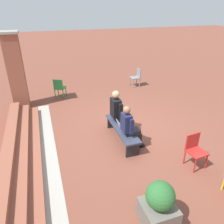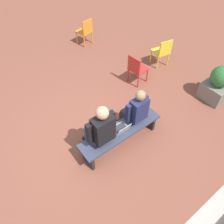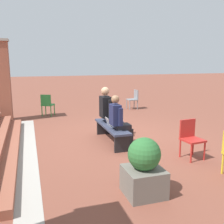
# 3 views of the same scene
# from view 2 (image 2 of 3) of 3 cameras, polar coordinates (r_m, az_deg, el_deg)

# --- Properties ---
(ground_plane) EXTENTS (60.00, 60.00, 0.00)m
(ground_plane) POSITION_cam_2_polar(r_m,az_deg,el_deg) (4.76, -3.54, -7.70)
(ground_plane) COLOR brown
(bench) EXTENTS (1.80, 0.44, 0.45)m
(bench) POSITION_cam_2_polar(r_m,az_deg,el_deg) (4.45, 2.23, -5.44)
(bench) COLOR #33384C
(bench) RESTS_ON ground
(person_student) EXTENTS (0.51, 0.64, 1.29)m
(person_student) POSITION_cam_2_polar(r_m,az_deg,el_deg) (4.39, 5.97, 0.37)
(person_student) COLOR #232328
(person_student) RESTS_ON ground
(person_adult) EXTENTS (0.58, 0.73, 1.41)m
(person_adult) POSITION_cam_2_polar(r_m,az_deg,el_deg) (4.01, -3.22, -4.55)
(person_adult) COLOR #384C75
(person_adult) RESTS_ON ground
(laptop) EXTENTS (0.32, 0.29, 0.21)m
(laptop) POSITION_cam_2_polar(r_m,az_deg,el_deg) (4.33, 2.40, -4.38)
(laptop) COLOR #9EA0A5
(laptop) RESTS_ON bench
(plastic_chair_foreground) EXTENTS (0.49, 0.49, 0.84)m
(plastic_chair_foreground) POSITION_cam_2_polar(r_m,az_deg,el_deg) (6.60, 13.04, 15.28)
(plastic_chair_foreground) COLOR gold
(plastic_chair_foreground) RESTS_ON ground
(plastic_chair_far_left) EXTENTS (0.49, 0.49, 0.84)m
(plastic_chair_far_left) POSITION_cam_2_polar(r_m,az_deg,el_deg) (7.53, -6.97, 20.42)
(plastic_chair_far_left) COLOR orange
(plastic_chair_far_left) RESTS_ON ground
(plastic_chair_by_pillar) EXTENTS (0.46, 0.46, 0.84)m
(plastic_chair_by_pillar) POSITION_cam_2_polar(r_m,az_deg,el_deg) (5.81, 6.42, 11.33)
(plastic_chair_by_pillar) COLOR red
(plastic_chair_by_pillar) RESTS_ON ground
(planter) EXTENTS (0.60, 0.60, 0.94)m
(planter) POSITION_cam_2_polar(r_m,az_deg,el_deg) (5.93, 25.98, 6.49)
(planter) COLOR #6B665B
(planter) RESTS_ON ground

